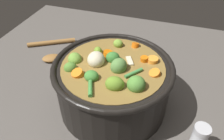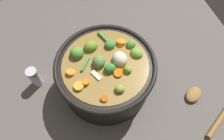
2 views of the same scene
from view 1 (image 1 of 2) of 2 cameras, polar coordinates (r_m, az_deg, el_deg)
The scene contains 4 objects.
ground_plane at distance 0.65m, azimuth 0.22°, elevation -8.46°, with size 1.10×1.10×0.00m, color #514C47.
cooking_pot at distance 0.60m, azimuth 0.21°, elevation -3.58°, with size 0.31×0.31×0.17m.
wooden_spoon at distance 0.87m, azimuth -15.10°, elevation 4.92°, with size 0.18×0.18×0.02m.
salt_shaker at distance 0.56m, azimuth 21.15°, elevation -16.03°, with size 0.04×0.04×0.08m.
Camera 1 is at (-0.13, 0.42, 0.48)m, focal length 35.99 mm.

